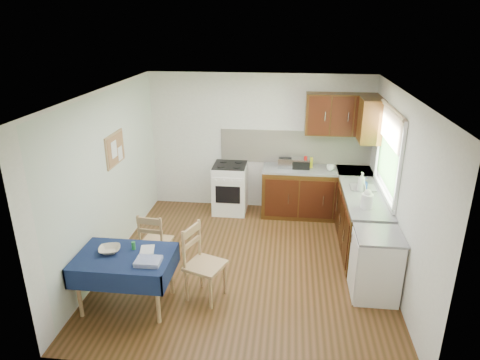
# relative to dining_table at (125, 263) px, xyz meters

# --- Properties ---
(floor) EXTENTS (4.20, 4.20, 0.00)m
(floor) POSITION_rel_dining_table_xyz_m (1.39, 1.11, -0.60)
(floor) COLOR #432D11
(floor) RESTS_ON ground
(ceiling) EXTENTS (4.00, 4.20, 0.02)m
(ceiling) POSITION_rel_dining_table_xyz_m (1.39, 1.11, 1.90)
(ceiling) COLOR white
(ceiling) RESTS_ON wall_back
(wall_back) EXTENTS (4.00, 0.02, 2.50)m
(wall_back) POSITION_rel_dining_table_xyz_m (1.39, 3.21, 0.65)
(wall_back) COLOR white
(wall_back) RESTS_ON ground
(wall_front) EXTENTS (4.00, 0.02, 2.50)m
(wall_front) POSITION_rel_dining_table_xyz_m (1.39, -0.99, 0.65)
(wall_front) COLOR white
(wall_front) RESTS_ON ground
(wall_left) EXTENTS (0.02, 4.20, 2.50)m
(wall_left) POSITION_rel_dining_table_xyz_m (-0.61, 1.11, 0.65)
(wall_left) COLOR silver
(wall_left) RESTS_ON ground
(wall_right) EXTENTS (0.02, 4.20, 2.50)m
(wall_right) POSITION_rel_dining_table_xyz_m (3.39, 1.11, 0.65)
(wall_right) COLOR white
(wall_right) RESTS_ON ground
(base_cabinets) EXTENTS (1.90, 2.30, 0.86)m
(base_cabinets) POSITION_rel_dining_table_xyz_m (2.74, 2.36, -0.17)
(base_cabinets) COLOR #372109
(base_cabinets) RESTS_ON ground
(worktop_back) EXTENTS (1.90, 0.60, 0.04)m
(worktop_back) POSITION_rel_dining_table_xyz_m (2.44, 2.91, 0.28)
(worktop_back) COLOR slate
(worktop_back) RESTS_ON base_cabinets
(worktop_right) EXTENTS (0.60, 1.70, 0.04)m
(worktop_right) POSITION_rel_dining_table_xyz_m (3.09, 1.76, 0.28)
(worktop_right) COLOR slate
(worktop_right) RESTS_ON base_cabinets
(worktop_corner) EXTENTS (0.60, 0.60, 0.04)m
(worktop_corner) POSITION_rel_dining_table_xyz_m (3.09, 2.91, 0.28)
(worktop_corner) COLOR slate
(worktop_corner) RESTS_ON base_cabinets
(splashback) EXTENTS (2.70, 0.02, 0.60)m
(splashback) POSITION_rel_dining_table_xyz_m (2.04, 3.19, 0.60)
(splashback) COLOR white
(splashback) RESTS_ON wall_back
(upper_cabinets) EXTENTS (1.20, 0.85, 0.70)m
(upper_cabinets) POSITION_rel_dining_table_xyz_m (2.91, 2.91, 1.25)
(upper_cabinets) COLOR #372109
(upper_cabinets) RESTS_ON wall_back
(stove) EXTENTS (0.60, 0.61, 0.92)m
(stove) POSITION_rel_dining_table_xyz_m (0.89, 2.91, -0.14)
(stove) COLOR white
(stove) RESTS_ON ground
(window) EXTENTS (0.04, 1.48, 1.26)m
(window) POSITION_rel_dining_table_xyz_m (3.36, 1.81, 1.05)
(window) COLOR #295121
(window) RESTS_ON wall_right
(fridge) EXTENTS (0.58, 0.60, 0.89)m
(fridge) POSITION_rel_dining_table_xyz_m (3.09, 0.56, -0.16)
(fridge) COLOR white
(fridge) RESTS_ON ground
(corkboard) EXTENTS (0.04, 0.62, 0.47)m
(corkboard) POSITION_rel_dining_table_xyz_m (-0.58, 1.41, 1.00)
(corkboard) COLOR #A47752
(corkboard) RESTS_ON wall_left
(dining_table) EXTENTS (1.16, 0.79, 0.70)m
(dining_table) POSITION_rel_dining_table_xyz_m (0.00, 0.00, 0.00)
(dining_table) COLOR #0D1536
(dining_table) RESTS_ON ground
(chair_far) EXTENTS (0.43, 0.43, 0.90)m
(chair_far) POSITION_rel_dining_table_xyz_m (0.11, 0.80, -0.12)
(chair_far) COLOR #A47752
(chair_far) RESTS_ON ground
(chair_near) EXTENTS (0.56, 0.56, 0.99)m
(chair_near) POSITION_rel_dining_table_xyz_m (0.89, 0.27, -0.07)
(chair_near) COLOR #A47752
(chair_near) RESTS_ON ground
(toaster) EXTENTS (0.26, 0.16, 0.20)m
(toaster) POSITION_rel_dining_table_xyz_m (1.87, 2.89, 0.39)
(toaster) COLOR #B3B3B8
(toaster) RESTS_ON worktop_back
(sandwich_press) EXTENTS (0.30, 0.26, 0.18)m
(sandwich_press) POSITION_rel_dining_table_xyz_m (2.15, 2.93, 0.39)
(sandwich_press) COLOR black
(sandwich_press) RESTS_ON worktop_back
(sauce_bottle) EXTENTS (0.05, 0.05, 0.24)m
(sauce_bottle) POSITION_rel_dining_table_xyz_m (2.22, 2.85, 0.42)
(sauce_bottle) COLOR red
(sauce_bottle) RESTS_ON worktop_back
(yellow_packet) EXTENTS (0.15, 0.12, 0.17)m
(yellow_packet) POSITION_rel_dining_table_xyz_m (2.29, 2.97, 0.39)
(yellow_packet) COLOR yellow
(yellow_packet) RESTS_ON worktop_back
(dish_rack) EXTENTS (0.38, 0.29, 0.18)m
(dish_rack) POSITION_rel_dining_table_xyz_m (3.10, 2.05, 0.32)
(dish_rack) COLOR gray
(dish_rack) RESTS_ON worktop_right
(kettle) EXTENTS (0.17, 0.17, 0.28)m
(kettle) POSITION_rel_dining_table_xyz_m (3.03, 1.31, 0.43)
(kettle) COLOR white
(kettle) RESTS_ON worktop_right
(cup) EXTENTS (0.16, 0.16, 0.10)m
(cup) POSITION_rel_dining_table_xyz_m (2.66, 2.84, 0.35)
(cup) COLOR white
(cup) RESTS_ON worktop_back
(soap_bottle_a) EXTENTS (0.14, 0.14, 0.30)m
(soap_bottle_a) POSITION_rel_dining_table_xyz_m (3.04, 1.93, 0.45)
(soap_bottle_a) COLOR white
(soap_bottle_a) RESTS_ON worktop_right
(soap_bottle_b) EXTENTS (0.11, 0.11, 0.20)m
(soap_bottle_b) POSITION_rel_dining_table_xyz_m (3.09, 1.97, 0.40)
(soap_bottle_b) COLOR #1B3DA0
(soap_bottle_b) RESTS_ON worktop_right
(soap_bottle_c) EXTENTS (0.17, 0.17, 0.16)m
(soap_bottle_c) POSITION_rel_dining_table_xyz_m (3.07, 1.52, 0.38)
(soap_bottle_c) COLOR #248433
(soap_bottle_c) RESTS_ON worktop_right
(plate_bowl) EXTENTS (0.32, 0.32, 0.06)m
(plate_bowl) POSITION_rel_dining_table_xyz_m (-0.20, 0.05, 0.14)
(plate_bowl) COLOR beige
(plate_bowl) RESTS_ON dining_table
(book) EXTENTS (0.22, 0.26, 0.02)m
(book) POSITION_rel_dining_table_xyz_m (0.16, 0.12, 0.11)
(book) COLOR white
(book) RESTS_ON dining_table
(spice_jar) EXTENTS (0.05, 0.05, 0.10)m
(spice_jar) POSITION_rel_dining_table_xyz_m (0.07, 0.16, 0.15)
(spice_jar) COLOR #238136
(spice_jar) RESTS_ON dining_table
(tea_towel) EXTENTS (0.30, 0.24, 0.05)m
(tea_towel) POSITION_rel_dining_table_xyz_m (0.35, -0.14, 0.13)
(tea_towel) COLOR navy
(tea_towel) RESTS_ON dining_table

